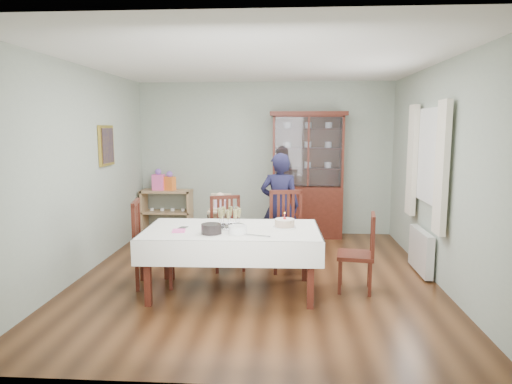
# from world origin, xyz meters

# --- Properties ---
(floor) EXTENTS (5.00, 5.00, 0.00)m
(floor) POSITION_xyz_m (0.00, 0.00, 0.00)
(floor) COLOR #593319
(floor) RESTS_ON ground
(room_shell) EXTENTS (5.00, 5.00, 5.00)m
(room_shell) POSITION_xyz_m (0.00, 0.53, 1.70)
(room_shell) COLOR #9EAA99
(room_shell) RESTS_ON floor
(dining_table) EXTENTS (2.03, 1.20, 0.76)m
(dining_table) POSITION_xyz_m (-0.24, -0.57, 0.38)
(dining_table) COLOR #4D1C13
(dining_table) RESTS_ON floor
(china_cabinet) EXTENTS (1.30, 0.48, 2.18)m
(china_cabinet) POSITION_xyz_m (0.75, 2.26, 1.12)
(china_cabinet) COLOR #4D1C13
(china_cabinet) RESTS_ON floor
(sideboard) EXTENTS (0.90, 0.38, 0.80)m
(sideboard) POSITION_xyz_m (-1.75, 2.28, 0.40)
(sideboard) COLOR tan
(sideboard) RESTS_ON floor
(picture_frame) EXTENTS (0.04, 0.48, 0.58)m
(picture_frame) POSITION_xyz_m (-2.22, 0.80, 1.65)
(picture_frame) COLOR gold
(picture_frame) RESTS_ON room_shell
(window) EXTENTS (0.04, 1.02, 1.22)m
(window) POSITION_xyz_m (2.22, 0.30, 1.55)
(window) COLOR white
(window) RESTS_ON room_shell
(curtain_left) EXTENTS (0.07, 0.30, 1.55)m
(curtain_left) POSITION_xyz_m (2.16, -0.32, 1.45)
(curtain_left) COLOR silver
(curtain_left) RESTS_ON room_shell
(curtain_right) EXTENTS (0.07, 0.30, 1.55)m
(curtain_right) POSITION_xyz_m (2.16, 0.92, 1.45)
(curtain_right) COLOR silver
(curtain_right) RESTS_ON room_shell
(radiator) EXTENTS (0.10, 0.80, 0.55)m
(radiator) POSITION_xyz_m (2.16, 0.30, 0.30)
(radiator) COLOR white
(radiator) RESTS_ON floor
(chair_far_left) EXTENTS (0.55, 0.55, 0.98)m
(chair_far_left) POSITION_xyz_m (-0.41, 0.35, 0.29)
(chair_far_left) COLOR #4D1C13
(chair_far_left) RESTS_ON floor
(chair_far_right) EXTENTS (0.54, 0.54, 1.06)m
(chair_far_right) POSITION_xyz_m (0.41, 0.34, 0.31)
(chair_far_right) COLOR #4D1C13
(chair_far_right) RESTS_ON floor
(chair_end_left) EXTENTS (0.55, 0.55, 1.05)m
(chair_end_left) POSITION_xyz_m (-1.22, -0.39, 0.31)
(chair_end_left) COLOR #4D1C13
(chair_end_left) RESTS_ON floor
(chair_end_right) EXTENTS (0.47, 0.47, 0.92)m
(chair_end_right) POSITION_xyz_m (1.22, -0.41, 0.27)
(chair_end_right) COLOR #4D1C13
(chair_end_right) RESTS_ON floor
(woman) EXTENTS (0.59, 0.40, 1.55)m
(woman) POSITION_xyz_m (0.29, 0.90, 0.78)
(woman) COLOR black
(woman) RESTS_ON floor
(high_chair) EXTENTS (0.42, 0.42, 0.94)m
(high_chair) POSITION_xyz_m (-0.61, 1.09, 0.37)
(high_chair) COLOR black
(high_chair) RESTS_ON floor
(champagne_tray) EXTENTS (0.37, 0.37, 0.23)m
(champagne_tray) POSITION_xyz_m (-0.28, -0.49, 0.83)
(champagne_tray) COLOR silver
(champagne_tray) RESTS_ON dining_table
(birthday_cake) EXTENTS (0.26, 0.26, 0.18)m
(birthday_cake) POSITION_xyz_m (0.36, -0.47, 0.81)
(birthday_cake) COLOR white
(birthday_cake) RESTS_ON dining_table
(plate_stack_dark) EXTENTS (0.27, 0.27, 0.11)m
(plate_stack_dark) POSITION_xyz_m (-0.43, -0.82, 0.81)
(plate_stack_dark) COLOR black
(plate_stack_dark) RESTS_ON dining_table
(plate_stack_white) EXTENTS (0.27, 0.27, 0.09)m
(plate_stack_white) POSITION_xyz_m (-0.15, -0.80, 0.80)
(plate_stack_white) COLOR white
(plate_stack_white) RESTS_ON dining_table
(napkin_stack) EXTENTS (0.16, 0.16, 0.02)m
(napkin_stack) POSITION_xyz_m (-0.81, -0.76, 0.77)
(napkin_stack) COLOR #FE5DAF
(napkin_stack) RESTS_ON dining_table
(cutlery) EXTENTS (0.14, 0.18, 0.01)m
(cutlery) POSITION_xyz_m (-0.84, -0.60, 0.77)
(cutlery) COLOR silver
(cutlery) RESTS_ON dining_table
(cake_knife) EXTENTS (0.30, 0.12, 0.01)m
(cake_knife) POSITION_xyz_m (0.07, -0.90, 0.77)
(cake_knife) COLOR silver
(cake_knife) RESTS_ON dining_table
(gift_bag_pink) EXTENTS (0.22, 0.15, 0.38)m
(gift_bag_pink) POSITION_xyz_m (-1.88, 2.26, 0.97)
(gift_bag_pink) COLOR #FE5DAF
(gift_bag_pink) RESTS_ON sideboard
(gift_bag_orange) EXTENTS (0.22, 0.19, 0.34)m
(gift_bag_orange) POSITION_xyz_m (-1.68, 2.26, 0.95)
(gift_bag_orange) COLOR orange
(gift_bag_orange) RESTS_ON sideboard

